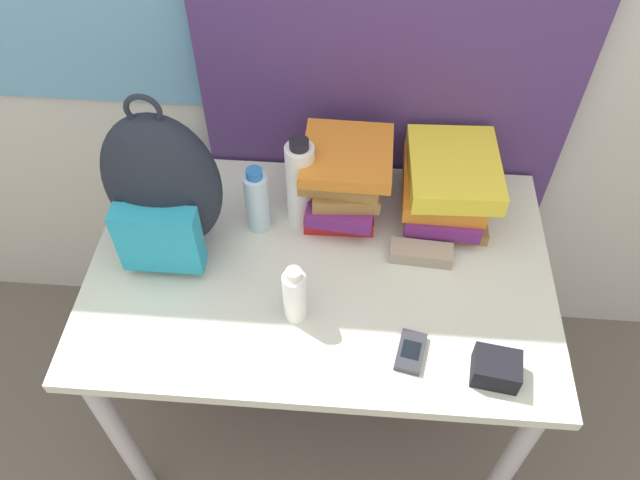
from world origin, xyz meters
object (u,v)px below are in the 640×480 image
object	(u,v)px
sports_bottle	(300,183)
camera_pouch	(496,368)
backpack	(163,189)
cell_phone	(411,352)
sunscreen_bottle	(295,295)
book_stack_left	(344,178)
book_stack_center	(447,186)
water_bottle	(257,201)
sunglasses_case	(421,253)

from	to	relation	value
sports_bottle	camera_pouch	bearing A→B (deg)	-43.19
backpack	cell_phone	xyz separation A→B (m)	(0.57, -0.27, -0.18)
sunscreen_bottle	camera_pouch	xyz separation A→B (m)	(0.43, -0.12, -0.05)
sports_bottle	cell_phone	size ratio (longest dim) A/B	2.38
book_stack_left	cell_phone	distance (m)	0.47
backpack	camera_pouch	size ratio (longest dim) A/B	4.12
backpack	book_stack_center	xyz separation A→B (m)	(0.66, 0.16, -0.10)
water_bottle	sunglasses_case	xyz separation A→B (m)	(0.40, -0.08, -0.07)
backpack	book_stack_center	world-z (taller)	backpack
sports_bottle	water_bottle	bearing A→B (deg)	-160.02
sunglasses_case	sunscreen_bottle	bearing A→B (deg)	-146.81
backpack	sunglasses_case	world-z (taller)	backpack
cell_phone	sunglasses_case	world-z (taller)	sunglasses_case
water_bottle	book_stack_center	bearing A→B (deg)	10.63
book_stack_left	cell_phone	size ratio (longest dim) A/B	2.66
sunscreen_bottle	sunglasses_case	xyz separation A→B (m)	(0.28, 0.19, -0.06)
water_bottle	sunglasses_case	world-z (taller)	water_bottle
backpack	water_bottle	bearing A→B (deg)	19.74
book_stack_center	sports_bottle	world-z (taller)	sports_bottle
book_stack_left	sunscreen_bottle	world-z (taller)	book_stack_left
book_stack_center	sports_bottle	size ratio (longest dim) A/B	1.08
book_stack_left	sunglasses_case	size ratio (longest dim) A/B	1.86
book_stack_left	book_stack_center	world-z (taller)	book_stack_left
sunscreen_bottle	cell_phone	bearing A→B (deg)	-17.39
sunscreen_bottle	sunglasses_case	bearing A→B (deg)	33.19
water_bottle	camera_pouch	xyz separation A→B (m)	(0.55, -0.38, -0.06)
sunglasses_case	water_bottle	bearing A→B (deg)	169.43
camera_pouch	sunglasses_case	bearing A→B (deg)	115.37
cell_phone	backpack	bearing A→B (deg)	154.65
backpack	book_stack_left	bearing A→B (deg)	20.76
book_stack_left	cell_phone	world-z (taller)	book_stack_left
cell_phone	camera_pouch	world-z (taller)	camera_pouch
book_stack_center	cell_phone	size ratio (longest dim) A/B	2.58
sunscreen_bottle	camera_pouch	world-z (taller)	sunscreen_bottle
book_stack_left	water_bottle	xyz separation A→B (m)	(-0.21, -0.08, -0.01)
sunglasses_case	camera_pouch	size ratio (longest dim) A/B	1.44
water_bottle	sunscreen_bottle	xyz separation A→B (m)	(0.12, -0.26, -0.01)
book_stack_left	book_stack_center	size ratio (longest dim) A/B	1.03
water_bottle	cell_phone	bearing A→B (deg)	-42.40
sunscreen_bottle	cell_phone	distance (m)	0.28
cell_phone	sunscreen_bottle	bearing A→B (deg)	162.61
water_bottle	sunscreen_bottle	bearing A→B (deg)	-65.73
backpack	book_stack_center	distance (m)	0.69
book_stack_left	sunglasses_case	world-z (taller)	book_stack_left
book_stack_center	water_bottle	xyz separation A→B (m)	(-0.46, -0.09, -0.00)
book_stack_center	camera_pouch	xyz separation A→B (m)	(0.08, -0.47, -0.06)
book_stack_center	sunglasses_case	size ratio (longest dim) A/B	1.80
water_bottle	cell_phone	world-z (taller)	water_bottle
book_stack_left	sports_bottle	bearing A→B (deg)	-156.61
book_stack_left	water_bottle	size ratio (longest dim) A/B	1.49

